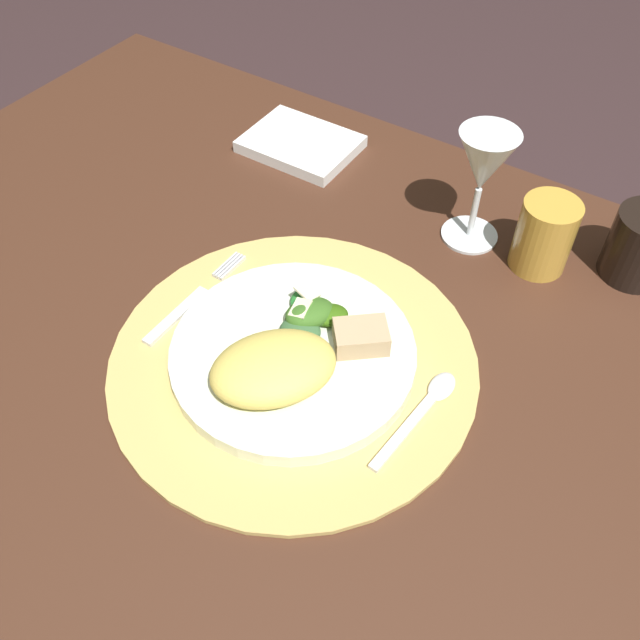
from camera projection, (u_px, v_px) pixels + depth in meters
name	position (u px, v px, depth m)	size (l,w,h in m)	color
ground_plane	(340.00, 604.00, 1.25)	(6.00, 6.00, 0.00)	#352425
dining_table	(350.00, 445.00, 0.83)	(1.40, 0.82, 0.71)	#422518
placemat	(293.00, 361.00, 0.71)	(0.38, 0.38, 0.01)	tan
dinner_plate	(293.00, 354.00, 0.70)	(0.25, 0.25, 0.02)	silver
pasta_serving	(273.00, 368.00, 0.65)	(0.12, 0.09, 0.04)	#E3C75B
salad_greens	(310.00, 316.00, 0.71)	(0.08, 0.09, 0.03)	#375D34
bread_piece	(361.00, 337.00, 0.69)	(0.05, 0.04, 0.02)	tan
fork	(192.00, 301.00, 0.76)	(0.01, 0.16, 0.00)	silver
spoon	(427.00, 404.00, 0.67)	(0.03, 0.14, 0.01)	silver
napkin	(301.00, 144.00, 0.96)	(0.15, 0.11, 0.02)	white
wine_glass	(484.00, 167.00, 0.77)	(0.07, 0.07, 0.15)	silver
amber_tumbler	(544.00, 235.00, 0.78)	(0.07, 0.07, 0.09)	gold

